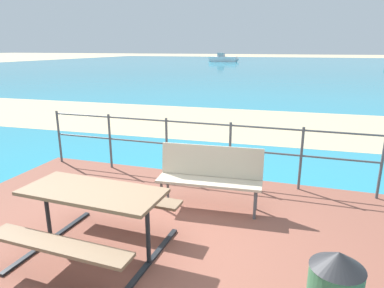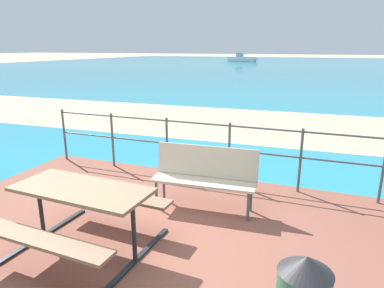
% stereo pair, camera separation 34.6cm
% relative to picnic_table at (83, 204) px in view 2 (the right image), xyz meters
% --- Properties ---
extents(ground_plane, '(240.00, 240.00, 0.00)m').
position_rel_picnic_table_xyz_m(ground_plane, '(0.43, 0.20, -0.64)').
color(ground_plane, tan).
extents(patio_paving, '(6.40, 5.20, 0.06)m').
position_rel_picnic_table_xyz_m(patio_paving, '(0.43, 0.20, -0.61)').
color(patio_paving, brown).
rests_on(patio_paving, ground).
extents(sea_water, '(90.00, 90.00, 0.01)m').
position_rel_picnic_table_xyz_m(sea_water, '(0.43, 40.20, -0.63)').
color(sea_water, teal).
rests_on(sea_water, ground).
extents(beach_strip, '(54.15, 7.01, 0.01)m').
position_rel_picnic_table_xyz_m(beach_strip, '(0.43, 7.70, -0.63)').
color(beach_strip, tan).
rests_on(beach_strip, ground).
extents(picnic_table, '(1.64, 1.52, 0.77)m').
position_rel_picnic_table_xyz_m(picnic_table, '(0.00, 0.00, 0.00)').
color(picnic_table, '#7A6047').
rests_on(picnic_table, patio_paving).
extents(park_bench, '(1.53, 0.53, 0.91)m').
position_rel_picnic_table_xyz_m(park_bench, '(0.95, 1.53, -0.04)').
color(park_bench, '#BCAD93').
rests_on(park_bench, patio_paving).
extents(railing_fence, '(5.94, 0.04, 1.07)m').
position_rel_picnic_table_xyz_m(railing_fence, '(0.43, 2.61, 0.09)').
color(railing_fence, '#4C5156').
rests_on(railing_fence, patio_paving).
extents(boat_near, '(5.16, 1.67, 1.49)m').
position_rel_picnic_table_xyz_m(boat_near, '(-10.76, 54.54, -0.13)').
color(boat_near, silver).
rests_on(boat_near, sea_water).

